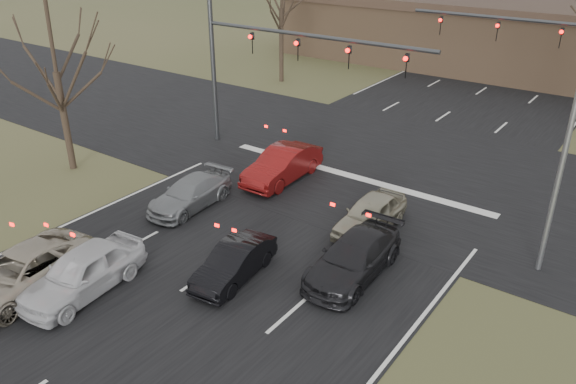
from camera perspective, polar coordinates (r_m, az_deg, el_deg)
name	(u,v)px	position (r m, az deg, el deg)	size (l,w,h in m)	color
ground	(135,323)	(17.74, -15.31, -12.69)	(360.00, 360.00, 0.00)	#434A27
road_main	(571,31)	(69.92, 26.79, 14.37)	(14.00, 300.00, 0.02)	black
road_cross	(373,163)	(27.98, 8.66, 2.92)	(200.00, 14.00, 0.02)	black
building	(544,40)	(47.79, 24.56, 13.85)	(42.40, 10.40, 5.30)	brown
mast_arm_near	(263,54)	(27.54, -2.58, 13.87)	(12.12, 0.24, 8.00)	#383A3D
mast_arm_far	(566,49)	(32.10, 26.38, 12.93)	(11.12, 0.24, 8.00)	#383A3D
streetlight_right_near	(567,112)	(19.05, 26.52, 7.29)	(2.34, 0.25, 10.00)	gray
tree_left_near	(48,29)	(27.32, -23.18, 15.01)	(5.10, 5.10, 8.50)	black
car_silver_suv	(22,272)	(19.97, -25.44, -7.34)	(2.28, 4.95, 1.38)	#A79C87
car_white_sedan	(83,272)	(19.12, -20.13, -7.61)	(1.76, 4.37, 1.49)	silver
car_black_hatch	(234,262)	(18.78, -5.50, -7.13)	(1.26, 3.61, 1.19)	black
car_charcoal_sedan	(354,258)	(18.94, 6.70, -6.64)	(1.87, 4.59, 1.33)	black
car_grey_ahead	(190,193)	(23.57, -9.91, -0.14)	(1.69, 4.15, 1.20)	gray
car_red_ahead	(282,165)	(25.59, -0.57, 2.78)	(1.59, 4.57, 1.51)	maroon
car_silver_ahead	(370,214)	(21.66, 8.38, -2.27)	(1.59, 3.95, 1.35)	#A39D83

